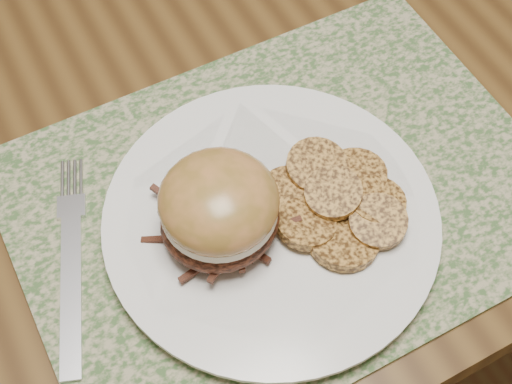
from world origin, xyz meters
TOP-DOWN VIEW (x-y plane):
  - ground at (0.00, 0.00)m, footprint 3.50×3.50m
  - dining_table at (0.00, 0.00)m, footprint 1.50×0.90m
  - placemat at (-0.12, -0.26)m, footprint 0.45×0.33m
  - dinner_plate at (-0.14, -0.28)m, footprint 0.26×0.26m
  - pork_sandwich at (-0.18, -0.27)m, footprint 0.12×0.11m
  - roasted_potatoes at (-0.09, -0.29)m, footprint 0.12×0.14m
  - fork at (-0.30, -0.23)m, footprint 0.09×0.19m

SIDE VIEW (x-z plane):
  - ground at x=0.00m, z-range 0.00..0.00m
  - dining_table at x=0.00m, z-range 0.30..1.05m
  - placemat at x=-0.12m, z-range 0.75..0.75m
  - fork at x=-0.30m, z-range 0.75..0.76m
  - dinner_plate at x=-0.14m, z-range 0.75..0.77m
  - roasted_potatoes at x=-0.09m, z-range 0.76..0.79m
  - pork_sandwich at x=-0.18m, z-range 0.77..0.84m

